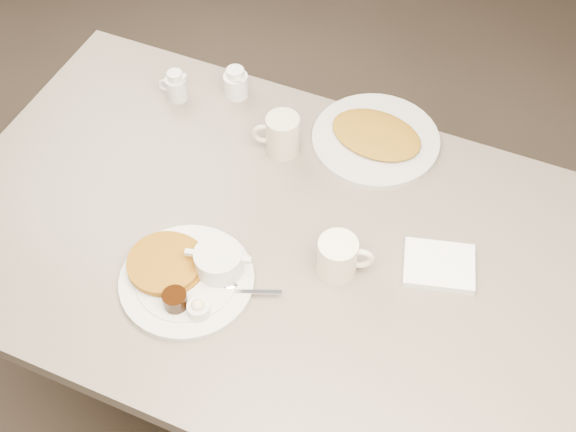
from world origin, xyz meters
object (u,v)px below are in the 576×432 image
at_px(coffee_mug_near, 339,257).
at_px(creamer_left, 176,86).
at_px(diner_table, 285,286).
at_px(creamer_right, 236,83).
at_px(hash_plate, 376,138).
at_px(coffee_mug_far, 282,135).
at_px(main_plate, 190,274).

xyz_separation_m(coffee_mug_near, creamer_left, (-0.55, 0.32, -0.01)).
bearing_deg(diner_table, creamer_right, 128.10).
bearing_deg(hash_plate, diner_table, -102.51).
xyz_separation_m(diner_table, coffee_mug_far, (-0.11, 0.25, 0.22)).
height_order(coffee_mug_near, creamer_right, coffee_mug_near).
xyz_separation_m(main_plate, coffee_mug_far, (0.02, 0.41, 0.03)).
distance_m(main_plate, coffee_mug_far, 0.41).
bearing_deg(coffee_mug_far, creamer_left, 169.05).
height_order(diner_table, coffee_mug_far, coffee_mug_far).
bearing_deg(coffee_mug_far, diner_table, -65.12).
relative_size(main_plate, creamer_right, 4.19).
bearing_deg(diner_table, main_plate, -130.71).
bearing_deg(diner_table, hash_plate, 77.49).
relative_size(creamer_left, creamer_right, 0.93).
height_order(coffee_mug_far, hash_plate, coffee_mug_far).
height_order(coffee_mug_far, creamer_left, coffee_mug_far).
xyz_separation_m(creamer_left, hash_plate, (0.50, 0.05, -0.02)).
relative_size(coffee_mug_near, hash_plate, 0.37).
distance_m(coffee_mug_near, creamer_left, 0.64).
bearing_deg(coffee_mug_far, creamer_right, 144.37).
relative_size(diner_table, coffee_mug_near, 12.00).
relative_size(diner_table, creamer_right, 17.46).
height_order(coffee_mug_near, hash_plate, coffee_mug_near).
height_order(coffee_mug_near, creamer_left, coffee_mug_near).
xyz_separation_m(main_plate, hash_plate, (0.22, 0.52, -0.01)).
distance_m(coffee_mug_far, creamer_right, 0.22).
bearing_deg(main_plate, coffee_mug_near, 28.17).
relative_size(coffee_mug_near, creamer_left, 1.56).
height_order(coffee_mug_near, coffee_mug_far, coffee_mug_far).
xyz_separation_m(diner_table, coffee_mug_near, (0.13, -0.02, 0.22)).
relative_size(coffee_mug_far, creamer_right, 1.38).
height_order(main_plate, creamer_right, creamer_right).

